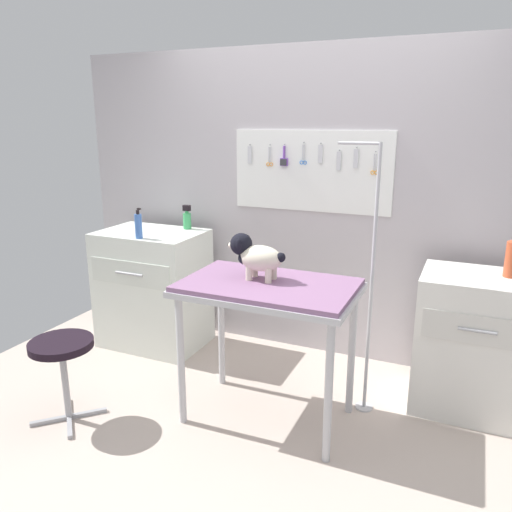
# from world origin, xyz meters

# --- Properties ---
(ground) EXTENTS (4.40, 4.00, 0.04)m
(ground) POSITION_xyz_m (0.00, 0.00, -0.02)
(ground) COLOR #BDAB9F
(rear_wall_panel) EXTENTS (4.00, 0.11, 2.30)m
(rear_wall_panel) POSITION_xyz_m (-0.00, 1.28, 1.16)
(rear_wall_panel) COLOR #B3ACB1
(rear_wall_panel) RESTS_ON ground
(grooming_table) EXTENTS (1.02, 0.63, 0.87)m
(grooming_table) POSITION_xyz_m (0.06, 0.22, 0.78)
(grooming_table) COLOR #B7B7BC
(grooming_table) RESTS_ON ground
(grooming_arm) EXTENTS (0.30, 0.11, 1.66)m
(grooming_arm) POSITION_xyz_m (0.57, 0.56, 0.78)
(grooming_arm) COLOR #B7B7BC
(grooming_arm) RESTS_ON ground
(dog) EXTENTS (0.37, 0.17, 0.27)m
(dog) POSITION_xyz_m (-0.05, 0.26, 1.01)
(dog) COLOR beige
(dog) RESTS_ON grooming_table
(counter_left) EXTENTS (0.80, 0.58, 0.93)m
(counter_left) POSITION_xyz_m (-1.20, 0.84, 0.47)
(counter_left) COLOR silver
(counter_left) RESTS_ON ground
(cabinet_right) EXTENTS (0.68, 0.54, 0.88)m
(cabinet_right) POSITION_xyz_m (1.18, 0.84, 0.44)
(cabinet_right) COLOR silver
(cabinet_right) RESTS_ON ground
(stool) EXTENTS (0.37, 0.37, 0.52)m
(stool) POSITION_xyz_m (-1.05, -0.30, 0.43)
(stool) COLOR #9E9EA3
(stool) RESTS_ON ground
(shampoo_bottle) EXTENTS (0.06, 0.06, 0.19)m
(shampoo_bottle) POSITION_xyz_m (-0.99, 1.05, 1.01)
(shampoo_bottle) COLOR #3BA65D
(shampoo_bottle) RESTS_ON counter_left
(pump_bottle_white) EXTENTS (0.05, 0.05, 0.23)m
(pump_bottle_white) POSITION_xyz_m (-1.14, 0.62, 1.03)
(pump_bottle_white) COLOR #3F6BBC
(pump_bottle_white) RESTS_ON counter_left
(soda_bottle) EXTENTS (0.08, 0.08, 0.25)m
(soda_bottle) POSITION_xyz_m (1.33, 0.89, 0.99)
(soda_bottle) COLOR #B94B2B
(soda_bottle) RESTS_ON cabinet_right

